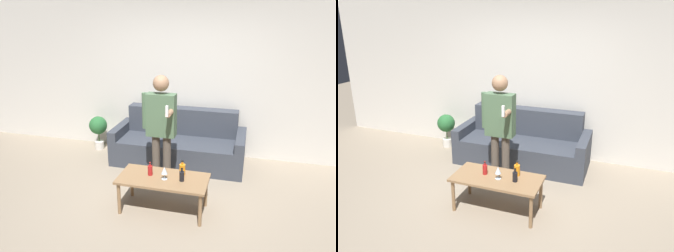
% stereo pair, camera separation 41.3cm
% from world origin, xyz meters
% --- Properties ---
extents(ground_plane, '(16.00, 16.00, 0.00)m').
position_xyz_m(ground_plane, '(0.00, 0.00, 0.00)').
color(ground_plane, gray).
extents(wall_back, '(8.00, 0.06, 2.70)m').
position_xyz_m(wall_back, '(0.00, 2.06, 1.35)').
color(wall_back, silver).
rests_on(wall_back, ground_plane).
extents(couch, '(2.11, 0.85, 0.86)m').
position_xyz_m(couch, '(-0.04, 1.58, 0.31)').
color(couch, '#383D47').
rests_on(couch, ground_plane).
extents(coffee_table, '(1.10, 0.54, 0.45)m').
position_xyz_m(coffee_table, '(0.09, 0.14, 0.40)').
color(coffee_table, '#8E6B47').
rests_on(coffee_table, ground_plane).
extents(bottle_orange, '(0.06, 0.06, 0.17)m').
position_xyz_m(bottle_orange, '(0.33, 0.12, 0.51)').
color(bottle_orange, black).
rests_on(bottle_orange, coffee_table).
extents(bottle_green, '(0.07, 0.07, 0.19)m').
position_xyz_m(bottle_green, '(0.30, 0.27, 0.52)').
color(bottle_green, orange).
rests_on(bottle_green, coffee_table).
extents(bottle_dark, '(0.06, 0.06, 0.17)m').
position_xyz_m(bottle_dark, '(-0.09, 0.16, 0.52)').
color(bottle_dark, '#B21E1E').
rests_on(bottle_dark, coffee_table).
extents(wine_glass_near, '(0.08, 0.08, 0.16)m').
position_xyz_m(wine_glass_near, '(0.11, 0.11, 0.56)').
color(wine_glass_near, silver).
rests_on(wine_glass_near, coffee_table).
extents(person_standing_front, '(0.46, 0.41, 1.60)m').
position_xyz_m(person_standing_front, '(-0.10, 0.70, 0.95)').
color(person_standing_front, brown).
rests_on(person_standing_front, ground_plane).
extents(potted_plant, '(0.32, 0.32, 0.61)m').
position_xyz_m(potted_plant, '(-1.56, 1.73, 0.41)').
color(potted_plant, silver).
rests_on(potted_plant, ground_plane).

